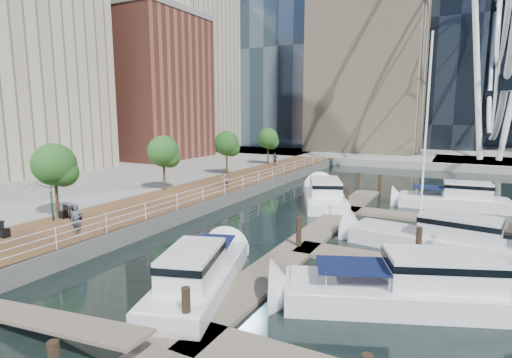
{
  "coord_description": "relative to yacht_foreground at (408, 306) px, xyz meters",
  "views": [
    {
      "loc": [
        10.59,
        -11.71,
        7.32
      ],
      "look_at": [
        -1.64,
        11.87,
        3.0
      ],
      "focal_mm": 28.0,
      "sensor_mm": 36.0,
      "label": 1
    }
  ],
  "objects": [
    {
      "name": "boardwalk",
      "position": [
        -18.16,
        11.22,
        0.5
      ],
      "size": [
        6.0,
        60.0,
        1.0
      ],
      "primitive_type": "cube",
      "color": "brown",
      "rests_on": "ground"
    },
    {
      "name": "pedestrian_mid",
      "position": [
        -16.56,
        13.29,
        1.9
      ],
      "size": [
        0.92,
        1.04,
        1.8
      ],
      "primitive_type": "imported",
      "rotation": [
        0.0,
        0.0,
        -1.88
      ],
      "color": "#8C6C61",
      "rests_on": "boardwalk"
    },
    {
      "name": "street_trees",
      "position": [
        -20.56,
        10.22,
        4.29
      ],
      "size": [
        2.6,
        42.6,
        4.6
      ],
      "color": "#3F2B1C",
      "rests_on": "ground"
    },
    {
      "name": "moored_yachts",
      "position": [
        -0.47,
        7.28,
        0.0
      ],
      "size": [
        20.19,
        36.68,
        11.5
      ],
      "color": "silver",
      "rests_on": "ground"
    },
    {
      "name": "railing",
      "position": [
        -15.26,
        11.22,
        1.52
      ],
      "size": [
        0.1,
        60.0,
        1.05
      ],
      "primitive_type": null,
      "color": "white",
      "rests_on": "boardwalk"
    },
    {
      "name": "midrise_condos",
      "position": [
        -42.73,
        23.04,
        13.42
      ],
      "size": [
        19.0,
        67.0,
        28.0
      ],
      "color": "#BCAD8E",
      "rests_on": "ground"
    },
    {
      "name": "pedestrian_far",
      "position": [
        -19.14,
        29.28,
        1.79
      ],
      "size": [
        0.99,
        0.56,
        1.59
      ],
      "primitive_type": "imported",
      "rotation": [
        0.0,
        0.0,
        2.95
      ],
      "color": "#384046",
      "rests_on": "boardwalk"
    },
    {
      "name": "ground",
      "position": [
        -9.16,
        -3.78,
        0.0
      ],
      "size": [
        520.0,
        520.0,
        0.0
      ],
      "primitive_type": "plane",
      "color": "black",
      "rests_on": "ground"
    },
    {
      "name": "land_far",
      "position": [
        -9.16,
        98.22,
        0.5
      ],
      "size": [
        200.0,
        114.0,
        1.0
      ],
      "primitive_type": "cube",
      "color": "gray",
      "rests_on": "ground"
    },
    {
      "name": "pedestrian_near",
      "position": [
        -16.4,
        -1.71,
        1.81
      ],
      "size": [
        0.7,
        0.6,
        1.61
      ],
      "primitive_type": "imported",
      "rotation": [
        0.0,
        0.0,
        0.43
      ],
      "color": "#434A5A",
      "rests_on": "boardwalk"
    },
    {
      "name": "floating_docks",
      "position": [
        -1.2,
        6.2,
        0.49
      ],
      "size": [
        16.0,
        34.0,
        2.6
      ],
      "color": "#6D6051",
      "rests_on": "ground"
    },
    {
      "name": "seawall",
      "position": [
        -15.16,
        11.22,
        0.5
      ],
      "size": [
        0.25,
        60.0,
        1.0
      ],
      "primitive_type": "cube",
      "color": "#595954",
      "rests_on": "ground"
    },
    {
      "name": "land_inland",
      "position": [
        -45.16,
        11.22,
        0.5
      ],
      "size": [
        48.0,
        90.0,
        1.0
      ],
      "primitive_type": "cube",
      "color": "gray",
      "rests_on": "ground"
    },
    {
      "name": "yacht_foreground",
      "position": [
        0.0,
        0.0,
        0.0
      ],
      "size": [
        10.69,
        6.43,
        2.15
      ],
      "primitive_type": null,
      "rotation": [
        0.0,
        0.0,
        1.95
      ],
      "color": "silver",
      "rests_on": "ground"
    },
    {
      "name": "pier",
      "position": [
        4.84,
        48.22,
        0.5
      ],
      "size": [
        14.0,
        12.0,
        1.0
      ],
      "primitive_type": "cube",
      "color": "gray",
      "rests_on": "ground"
    }
  ]
}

